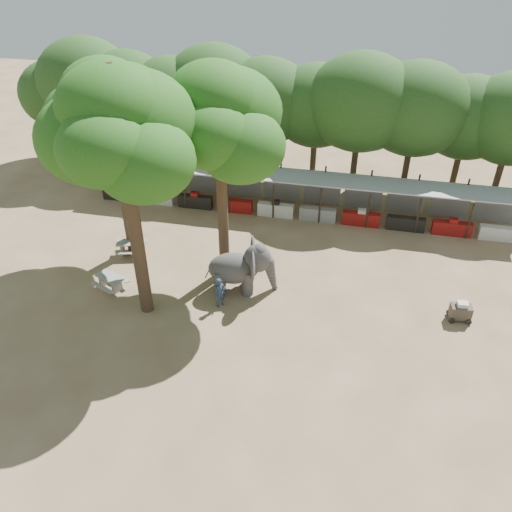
% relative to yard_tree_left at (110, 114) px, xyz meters
% --- Properties ---
extents(ground, '(100.00, 100.00, 0.00)m').
position_rel_yard_tree_left_xyz_m(ground, '(9.13, -7.19, -8.20)').
color(ground, brown).
rests_on(ground, ground).
extents(vendor_stalls, '(28.00, 2.99, 2.80)m').
position_rel_yard_tree_left_xyz_m(vendor_stalls, '(9.13, 6.65, -7.02)').
color(vendor_stalls, '#97999F').
rests_on(vendor_stalls, ground).
extents(yard_tree_left, '(7.10, 6.90, 11.02)m').
position_rel_yard_tree_left_xyz_m(yard_tree_left, '(0.00, 0.00, 0.00)').
color(yard_tree_left, '#332316').
rests_on(yard_tree_left, ground).
extents(yard_tree_center, '(7.10, 6.90, 12.04)m').
position_rel_yard_tree_left_xyz_m(yard_tree_center, '(3.00, -5.00, 1.01)').
color(yard_tree_center, '#332316').
rests_on(yard_tree_center, ground).
extents(yard_tree_back, '(7.10, 6.90, 11.36)m').
position_rel_yard_tree_left_xyz_m(yard_tree_back, '(6.00, -1.00, 0.34)').
color(yard_tree_back, '#332316').
rests_on(yard_tree_back, ground).
extents(backdrop_trees, '(46.46, 5.95, 8.33)m').
position_rel_yard_tree_left_xyz_m(backdrop_trees, '(9.13, 11.81, -2.69)').
color(backdrop_trees, '#332316').
rests_on(backdrop_trees, ground).
extents(elephant, '(3.81, 2.82, 2.83)m').
position_rel_yard_tree_left_xyz_m(elephant, '(7.46, -2.55, -6.78)').
color(elephant, '#3A3838').
rests_on(elephant, ground).
extents(handler, '(0.70, 0.71, 1.66)m').
position_rel_yard_tree_left_xyz_m(handler, '(6.69, -4.12, -7.37)').
color(handler, '#26384C').
rests_on(handler, ground).
extents(picnic_table_near, '(1.99, 1.91, 0.78)m').
position_rel_yard_tree_left_xyz_m(picnic_table_near, '(0.58, -4.01, -7.69)').
color(picnic_table_near, gray).
rests_on(picnic_table_near, ground).
extents(picnic_table_far, '(1.99, 1.88, 0.83)m').
position_rel_yard_tree_left_xyz_m(picnic_table_far, '(0.29, -0.61, -7.66)').
color(picnic_table_far, gray).
rests_on(picnic_table_far, ground).
extents(cart_front, '(1.16, 0.81, 1.07)m').
position_rel_yard_tree_left_xyz_m(cart_front, '(18.51, -2.63, -7.67)').
color(cart_front, '#372E25').
rests_on(cart_front, ground).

